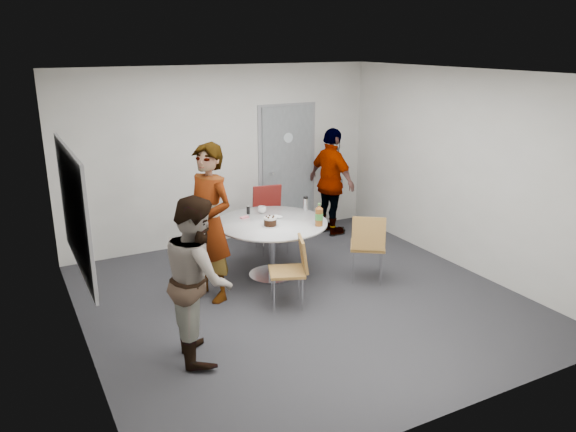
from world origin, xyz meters
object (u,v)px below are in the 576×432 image
person_main (209,223)px  person_left (198,278)px  door (287,169)px  chair_far (269,211)px  table (274,229)px  whiteboard (74,210)px  chair_near_right (368,242)px  person_right (332,182)px  chair_near_left (294,265)px

person_main → person_left: size_ratio=1.16×
door → chair_far: bearing=-133.6°
table → person_left: (-1.53, -1.43, 0.17)m
whiteboard → table: size_ratio=1.30×
whiteboard → chair_near_right: (3.47, -0.13, -0.88)m
person_main → person_right: bearing=95.7°
door → chair_near_left: 2.89m
person_main → person_left: 1.32m
table → chair_near_left: (-0.19, -0.91, -0.14)m
whiteboard → chair_far: 3.41m
chair_far → chair_near_right: bearing=117.1°
table → chair_far: (0.40, 0.95, -0.06)m
chair_near_left → person_left: size_ratio=0.51×
door → person_left: (-2.59, -3.07, -0.20)m
door → chair_near_right: (-0.09, -2.41, -0.46)m
chair_far → person_left: (-1.93, -2.38, 0.24)m
whiteboard → person_left: 1.40m
door → chair_far: size_ratio=2.19×
chair_near_right → person_main: size_ratio=0.48×
person_right → table: bearing=116.7°
chair_near_left → person_left: bearing=132.2°
chair_far → person_right: 1.23m
door → chair_near_left: size_ratio=2.49×
door → chair_near_right: size_ratio=2.29×
chair_near_left → table: bearing=9.5°
table → chair_near_right: (0.97, -0.76, -0.09)m
table → person_right: bearing=35.0°
chair_near_right → person_left: (-2.50, -0.66, 0.26)m
chair_near_left → whiteboard: bearing=104.4°
door → whiteboard: size_ratio=1.12×
person_left → person_right: (3.12, 2.54, 0.04)m
person_left → chair_near_right: bearing=-65.8°
chair_near_right → person_main: bearing=-160.5°
chair_near_left → chair_near_right: size_ratio=0.92×
table → person_main: bearing=-166.3°
door → table: bearing=-122.8°
whiteboard → table: 2.70m
chair_near_left → chair_near_right: chair_near_right is taller
door → person_left: bearing=-130.1°
person_main → person_right: person_main is taller
door → chair_far: 1.05m
whiteboard → chair_far: size_ratio=1.97×
door → chair_near_right: bearing=-92.1°
whiteboard → chair_near_right: bearing=-2.1°
whiteboard → table: (2.50, 0.63, -0.79)m
chair_near_right → person_left: size_ratio=0.56×
person_left → person_right: size_ratio=0.96×
chair_far → person_right: person_right is taller
whiteboard → door: bearing=32.7°
table → person_main: 1.05m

